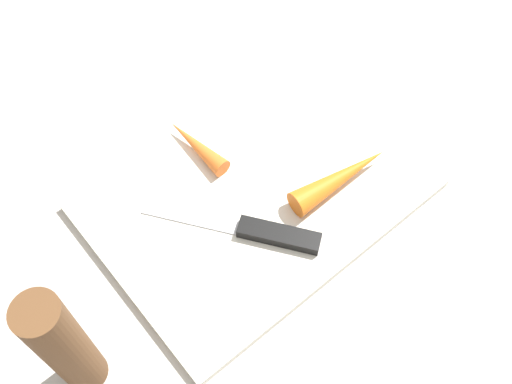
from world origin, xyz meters
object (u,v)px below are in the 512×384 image
object	(u,v)px
knife	(267,233)
cutting_board	(256,195)
carrot_short	(197,145)
pepper_grinder	(65,346)
carrot_long	(341,177)

from	to	relation	value
knife	cutting_board	bearing A→B (deg)	-63.21
cutting_board	carrot_short	xyz separation A→B (m)	(-0.02, 0.09, 0.02)
knife	pepper_grinder	xyz separation A→B (m)	(-0.23, 0.00, 0.07)
knife	carrot_short	distance (m)	0.14
knife	carrot_long	distance (m)	0.11
carrot_short	pepper_grinder	bearing A→B (deg)	115.17
carrot_short	carrot_long	xyz separation A→B (m)	(0.10, -0.14, 0.00)
cutting_board	carrot_long	distance (m)	0.10
carrot_short	pepper_grinder	world-z (taller)	pepper_grinder
knife	carrot_short	size ratio (longest dim) A/B	1.90
knife	carrot_short	world-z (taller)	carrot_short
carrot_short	carrot_long	world-z (taller)	carrot_long
knife	pepper_grinder	world-z (taller)	pepper_grinder
carrot_short	pepper_grinder	distance (m)	0.28
pepper_grinder	carrot_long	bearing A→B (deg)	-1.04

